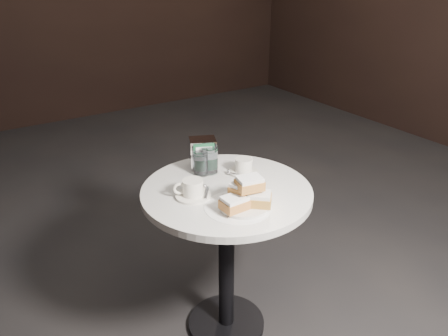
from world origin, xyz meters
TOP-DOWN VIEW (x-y plane):
  - ground at (0.00, 0.00)m, footprint 7.00×7.00m
  - cafe_table at (0.00, 0.00)m, footprint 0.70×0.70m
  - sugar_spill at (-0.04, -0.15)m, footprint 0.31×0.31m
  - beignet_plate at (-0.02, -0.16)m, footprint 0.24×0.24m
  - coffee_cup_left at (-0.15, 0.02)m, footprint 0.18×0.18m
  - coffee_cup_right at (0.14, 0.09)m, footprint 0.17×0.17m
  - water_glass_left at (-0.02, 0.17)m, footprint 0.08×0.08m
  - water_glass_right at (0.02, 0.17)m, footprint 0.09×0.09m
  - napkin_dispenser at (0.03, 0.23)m, footprint 0.14×0.13m

SIDE VIEW (x-z plane):
  - ground at x=0.00m, z-range 0.00..0.00m
  - cafe_table at x=0.00m, z-range 0.17..0.92m
  - sugar_spill at x=-0.04m, z-range 0.74..0.75m
  - coffee_cup_right at x=0.14m, z-range 0.74..0.81m
  - coffee_cup_left at x=-0.15m, z-range 0.74..0.81m
  - beignet_plate at x=-0.02m, z-range 0.73..0.85m
  - water_glass_left at x=-0.02m, z-range 0.74..0.85m
  - water_glass_right at x=0.02m, z-range 0.74..0.86m
  - napkin_dispenser at x=0.03m, z-range 0.75..0.88m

